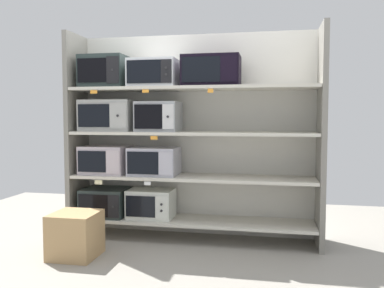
# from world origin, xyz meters

# --- Properties ---
(ground) EXTENTS (6.45, 6.00, 0.02)m
(ground) POSITION_xyz_m (0.00, -1.00, -0.01)
(ground) COLOR gray
(back_panel) EXTENTS (2.65, 0.04, 2.12)m
(back_panel) POSITION_xyz_m (0.00, 0.26, 1.06)
(back_panel) COLOR beige
(back_panel) RESTS_ON ground
(upright_left) EXTENTS (0.05, 0.47, 2.12)m
(upright_left) POSITION_xyz_m (-1.26, 0.00, 1.06)
(upright_left) COLOR gray
(upright_left) RESTS_ON ground
(upright_right) EXTENTS (0.05, 0.47, 2.12)m
(upright_right) POSITION_xyz_m (1.26, 0.00, 1.06)
(upright_right) COLOR gray
(upright_right) RESTS_ON ground
(shelf_0) EXTENTS (2.45, 0.47, 0.03)m
(shelf_0) POSITION_xyz_m (0.00, 0.00, 0.19)
(shelf_0) COLOR beige
(shelf_0) RESTS_ON ground
(microwave_0) EXTENTS (0.46, 0.42, 0.29)m
(microwave_0) POSITION_xyz_m (-0.93, -0.00, 0.35)
(microwave_0) COLOR #27312F
(microwave_0) RESTS_ON shelf_0
(microwave_1) EXTENTS (0.47, 0.34, 0.29)m
(microwave_1) POSITION_xyz_m (-0.44, -0.00, 0.36)
(microwave_1) COLOR silver
(microwave_1) RESTS_ON shelf_0
(shelf_1) EXTENTS (2.45, 0.47, 0.03)m
(shelf_1) POSITION_xyz_m (0.00, 0.00, 0.64)
(shelf_1) COLOR beige
(microwave_2) EXTENTS (0.47, 0.40, 0.29)m
(microwave_2) POSITION_xyz_m (-0.93, -0.00, 0.80)
(microwave_2) COLOR #BDB0B8
(microwave_2) RESTS_ON shelf_1
(microwave_3) EXTENTS (0.49, 0.38, 0.28)m
(microwave_3) POSITION_xyz_m (-0.40, -0.00, 0.80)
(microwave_3) COLOR #B3B1BF
(microwave_3) RESTS_ON shelf_1
(price_tag_0) EXTENTS (0.08, 0.00, 0.04)m
(price_tag_0) POSITION_xyz_m (-0.91, -0.24, 0.60)
(price_tag_0) COLOR beige
(price_tag_1) EXTENTS (0.07, 0.00, 0.03)m
(price_tag_1) POSITION_xyz_m (-0.40, -0.24, 0.61)
(price_tag_1) COLOR white
(shelf_2) EXTENTS (2.45, 0.47, 0.03)m
(shelf_2) POSITION_xyz_m (0.00, 0.00, 1.09)
(shelf_2) COLOR beige
(microwave_4) EXTENTS (0.55, 0.38, 0.32)m
(microwave_4) POSITION_xyz_m (-0.89, -0.00, 1.27)
(microwave_4) COLOR #A4A4A0
(microwave_4) RESTS_ON shelf_2
(microwave_5) EXTENTS (0.42, 0.37, 0.30)m
(microwave_5) POSITION_xyz_m (-0.35, -0.00, 1.26)
(microwave_5) COLOR #9DA0A5
(microwave_5) RESTS_ON shelf_2
(price_tag_2) EXTENTS (0.07, 0.00, 0.04)m
(price_tag_2) POSITION_xyz_m (-0.33, -0.24, 1.05)
(price_tag_2) COLOR orange
(shelf_3) EXTENTS (2.45, 0.47, 0.03)m
(shelf_3) POSITION_xyz_m (0.00, 0.00, 1.54)
(shelf_3) COLOR beige
(microwave_6) EXTENTS (0.47, 0.36, 0.34)m
(microwave_6) POSITION_xyz_m (-0.93, -0.00, 1.72)
(microwave_6) COLOR #283433
(microwave_6) RESTS_ON shelf_3
(microwave_7) EXTENTS (0.48, 0.41, 0.28)m
(microwave_7) POSITION_xyz_m (-0.39, -0.00, 1.70)
(microwave_7) COLOR silver
(microwave_7) RESTS_ON shelf_3
(microwave_8) EXTENTS (0.57, 0.35, 0.31)m
(microwave_8) POSITION_xyz_m (0.20, -0.00, 1.71)
(microwave_8) COLOR black
(microwave_8) RESTS_ON shelf_3
(price_tag_3) EXTENTS (0.07, 0.00, 0.03)m
(price_tag_3) POSITION_xyz_m (-0.94, -0.24, 1.50)
(price_tag_3) COLOR orange
(price_tag_4) EXTENTS (0.07, 0.00, 0.03)m
(price_tag_4) POSITION_xyz_m (-0.41, -0.24, 1.50)
(price_tag_4) COLOR orange
(price_tag_5) EXTENTS (0.05, 0.00, 0.04)m
(price_tag_5) POSITION_xyz_m (0.22, -0.24, 1.50)
(price_tag_5) COLOR orange
(shipping_carton) EXTENTS (0.40, 0.40, 0.40)m
(shipping_carton) POSITION_xyz_m (-0.93, -0.71, 0.20)
(shipping_carton) COLOR tan
(shipping_carton) RESTS_ON ground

